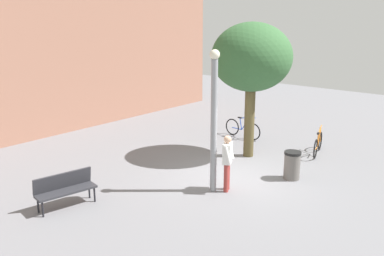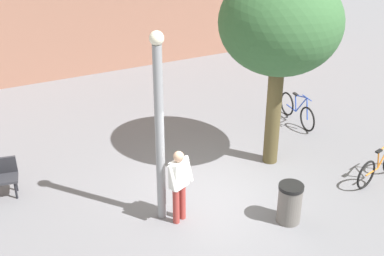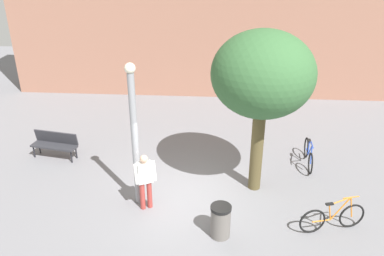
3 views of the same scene
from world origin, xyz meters
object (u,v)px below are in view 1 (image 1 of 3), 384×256
(park_bench, at_px, (65,187))
(bicycle_blue, at_px, (243,129))
(plaza_tree, at_px, (252,58))
(person_by_lamppost, at_px, (227,159))
(trash_bin, at_px, (292,165))
(bicycle_orange, at_px, (318,144))
(lamppost, at_px, (214,117))

(park_bench, xyz_separation_m, bicycle_blue, (8.61, 0.06, -0.16))
(park_bench, xyz_separation_m, plaza_tree, (6.72, -1.44, 2.99))
(park_bench, height_order, bicycle_blue, bicycle_blue)
(plaza_tree, xyz_separation_m, bicycle_blue, (1.89, 1.50, -3.16))
(person_by_lamppost, relative_size, trash_bin, 1.88)
(plaza_tree, relative_size, bicycle_orange, 2.71)
(bicycle_orange, relative_size, trash_bin, 1.97)
(plaza_tree, bearing_deg, trash_bin, -114.22)
(bicycle_orange, relative_size, bicycle_blue, 0.97)
(person_by_lamppost, relative_size, plaza_tree, 0.35)
(person_by_lamppost, bearing_deg, trash_bin, -26.11)
(trash_bin, bearing_deg, bicycle_orange, 8.39)
(park_bench, distance_m, bicycle_orange, 9.17)
(park_bench, bearing_deg, lamppost, -35.38)
(person_by_lamppost, bearing_deg, bicycle_orange, -6.82)
(lamppost, xyz_separation_m, trash_bin, (2.34, -1.31, -1.76))
(person_by_lamppost, bearing_deg, park_bench, 143.60)
(person_by_lamppost, relative_size, bicycle_blue, 0.92)
(plaza_tree, distance_m, bicycle_blue, 3.97)
(lamppost, bearing_deg, plaza_tree, 15.85)
(lamppost, xyz_separation_m, bicycle_orange, (5.20, -0.88, -1.82))
(bicycle_blue, height_order, trash_bin, bicycle_blue)
(bicycle_blue, relative_size, trash_bin, 2.03)
(park_bench, bearing_deg, bicycle_blue, 0.43)
(lamppost, xyz_separation_m, park_bench, (-3.37, 2.39, -1.66))
(bicycle_orange, bearing_deg, person_by_lamppost, 173.18)
(park_bench, distance_m, plaza_tree, 7.50)
(lamppost, bearing_deg, trash_bin, -29.18)
(plaza_tree, bearing_deg, park_bench, 167.92)
(lamppost, bearing_deg, bicycle_orange, -9.65)
(lamppost, height_order, person_by_lamppost, lamppost)
(person_by_lamppost, bearing_deg, bicycle_blue, 28.98)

